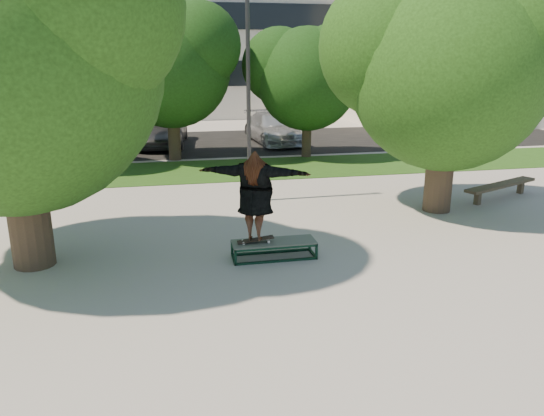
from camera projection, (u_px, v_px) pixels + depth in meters
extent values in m
plane|color=#9C9590|center=(241.00, 267.00, 10.97)|extent=(120.00, 120.00, 0.00)
cube|color=#224714|center=(231.00, 170.00, 20.09)|extent=(30.00, 4.00, 0.02)
cube|color=black|center=(194.00, 143.00, 26.01)|extent=(40.00, 8.00, 0.01)
cylinder|color=#38281E|center=(26.00, 191.00, 10.66)|extent=(0.84, 0.84, 3.20)
sphere|color=#1C3D10|center=(9.00, 64.00, 9.96)|extent=(5.80, 5.80, 5.80)
sphere|color=#1C3D10|center=(71.00, 5.00, 9.38)|extent=(4.06, 4.06, 4.06)
cylinder|color=#38281E|center=(441.00, 158.00, 14.52)|extent=(0.76, 0.76, 3.00)
sphere|color=#1C3D10|center=(448.00, 72.00, 13.88)|extent=(5.20, 5.20, 5.20)
sphere|color=#1C3D10|center=(391.00, 47.00, 14.18)|extent=(3.90, 3.90, 3.90)
sphere|color=#1C3D10|center=(505.00, 35.00, 13.36)|extent=(3.64, 3.64, 3.64)
cylinder|color=#38281E|center=(24.00, 133.00, 19.67)|extent=(0.44, 0.44, 2.80)
sphere|color=black|center=(17.00, 76.00, 19.09)|extent=(4.40, 4.40, 4.40)
sphere|color=black|center=(41.00, 54.00, 18.65)|extent=(3.08, 3.08, 3.08)
cylinder|color=#38281E|center=(174.00, 123.00, 21.64)|extent=(0.50, 0.50, 3.00)
sphere|color=black|center=(171.00, 67.00, 21.02)|extent=(4.80, 4.80, 4.80)
sphere|color=black|center=(139.00, 52.00, 21.29)|extent=(3.60, 3.60, 3.60)
sphere|color=black|center=(198.00, 45.00, 20.54)|extent=(3.36, 3.36, 3.36)
cylinder|color=#38281E|center=(307.00, 126.00, 22.28)|extent=(0.40, 0.40, 2.60)
sphere|color=black|center=(308.00, 79.00, 21.74)|extent=(4.20, 4.20, 4.20)
sphere|color=black|center=(279.00, 66.00, 21.98)|extent=(3.15, 3.15, 3.15)
sphere|color=black|center=(333.00, 61.00, 21.32)|extent=(2.94, 2.94, 2.94)
cylinder|color=#2D2D30|center=(249.00, 99.00, 15.02)|extent=(0.12, 0.12, 6.00)
cube|color=black|center=(151.00, 74.00, 33.19)|extent=(27.60, 0.12, 1.60)
cube|color=black|center=(147.00, 15.00, 32.21)|extent=(27.60, 0.12, 1.60)
cube|color=silver|center=(468.00, 57.00, 33.99)|extent=(15.00, 10.00, 8.00)
cube|color=#475147|center=(274.00, 242.00, 11.39)|extent=(1.80, 0.60, 0.03)
cylinder|color=white|center=(244.00, 243.00, 11.17)|extent=(0.06, 0.03, 0.06)
cylinder|color=white|center=(243.00, 241.00, 11.32)|extent=(0.06, 0.03, 0.06)
cylinder|color=white|center=(269.00, 242.00, 11.27)|extent=(0.06, 0.03, 0.06)
cylinder|color=white|center=(267.00, 239.00, 11.42)|extent=(0.06, 0.03, 0.06)
cube|color=black|center=(256.00, 240.00, 11.29)|extent=(0.78, 0.20, 0.10)
imported|color=brown|center=(255.00, 196.00, 11.01)|extent=(2.40, 1.53, 1.91)
cube|color=brown|center=(478.00, 198.00, 15.45)|extent=(0.20, 0.20, 0.41)
cube|color=brown|center=(521.00, 187.00, 16.70)|extent=(0.20, 0.20, 0.41)
cube|color=brown|center=(501.00, 185.00, 16.01)|extent=(2.99, 1.62, 0.08)
imported|color=black|center=(80.00, 137.00, 23.09)|extent=(1.93, 4.62, 1.48)
imported|color=#5B5B60|center=(159.00, 131.00, 25.19)|extent=(2.90, 5.39, 1.44)
imported|color=silver|center=(273.00, 128.00, 26.03)|extent=(2.51, 5.16, 1.45)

